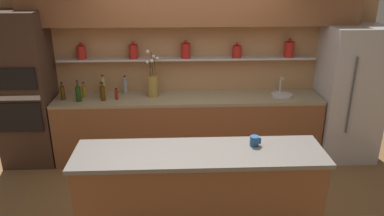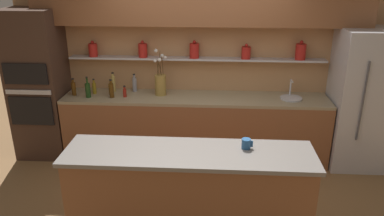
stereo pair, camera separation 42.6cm
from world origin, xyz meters
name	(u,v)px [view 1 (the left image)]	position (x,y,z in m)	size (l,w,h in m)	color
ground_plane	(196,206)	(0.00, 0.00, 0.00)	(12.00, 12.00, 0.00)	brown
back_wall_unit	(190,47)	(0.00, 1.53, 1.55)	(5.20, 0.44, 2.60)	tan
back_counter_unit	(188,127)	(-0.04, 1.24, 0.46)	(3.67, 0.62, 0.92)	brown
island_counter	(199,198)	(0.00, -0.58, 0.51)	(2.33, 0.61, 1.02)	brown
refrigerator	(349,94)	(2.21, 1.20, 0.94)	(0.79, 0.73, 1.89)	#B7B7BC
oven_tower	(25,90)	(-2.25, 1.24, 1.05)	(0.70, 0.64, 2.10)	#3D281E
flower_vase	(153,84)	(-0.53, 1.30, 1.09)	(0.18, 0.16, 0.65)	olive
sink_fixture	(282,94)	(1.27, 1.25, 0.94)	(0.30, 0.30, 0.25)	#B7B7BC
bottle_wine_0	(78,94)	(-1.51, 1.13, 1.03)	(0.07, 0.07, 0.29)	#193814
bottle_spirit_1	(63,92)	(-1.74, 1.20, 1.02)	(0.06, 0.06, 0.25)	#4C2D0C
bottle_sauce_2	(117,95)	(-1.02, 1.18, 0.99)	(0.05, 0.05, 0.16)	maroon
bottle_spirit_3	(125,86)	(-0.93, 1.43, 1.03)	(0.06, 0.06, 0.26)	gray
bottle_spirit_4	(103,93)	(-1.19, 1.14, 1.03)	(0.06, 0.06, 0.26)	#4C2D0C
bottle_oil_5	(102,92)	(-1.23, 1.27, 1.01)	(0.06, 0.06, 0.22)	brown
bottle_oil_6	(84,91)	(-1.48, 1.29, 1.01)	(0.05, 0.05, 0.22)	olive
bottle_spirit_7	(103,86)	(-1.23, 1.41, 1.04)	(0.06, 0.06, 0.28)	tan
coffee_mug	(254,141)	(0.53, -0.47, 1.07)	(0.11, 0.09, 0.10)	#235184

